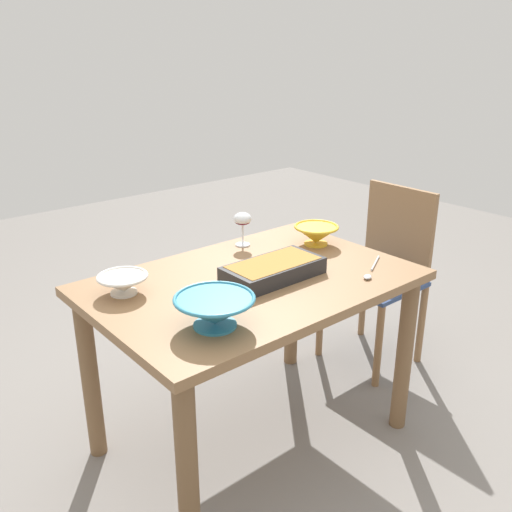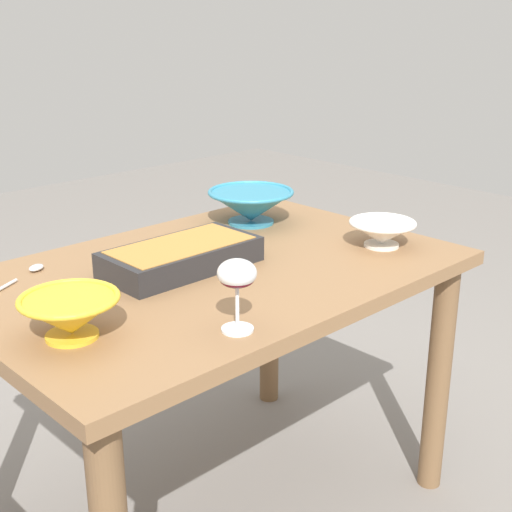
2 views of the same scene
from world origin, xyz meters
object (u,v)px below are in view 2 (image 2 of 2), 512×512
object	(u,v)px
serving_bowl	(70,314)
serving_spoon	(22,276)
wine_glass	(237,278)
casserole_dish	(181,255)
small_bowl	(382,232)
dining_table	(214,310)
mixing_bowl	(251,205)

from	to	relation	value
serving_bowl	serving_spoon	distance (m)	0.38
serving_bowl	serving_spoon	size ratio (longest dim) A/B	0.82
wine_glass	serving_spoon	xyz separation A→B (m)	(0.18, -0.57, -0.11)
casserole_dish	serving_spoon	bearing A→B (deg)	-33.38
wine_glass	serving_spoon	bearing A→B (deg)	-72.80
serving_bowl	serving_spoon	xyz separation A→B (m)	(-0.08, -0.37, -0.04)
wine_glass	casserole_dish	world-z (taller)	wine_glass
serving_bowl	casserole_dish	bearing A→B (deg)	-158.05
casserole_dish	serving_spoon	size ratio (longest dim) A/B	1.60
serving_spoon	small_bowl	bearing A→B (deg)	151.52
dining_table	casserole_dish	bearing A→B (deg)	-35.76
serving_spoon	casserole_dish	bearing A→B (deg)	146.62
small_bowl	serving_bowl	world-z (taller)	serving_bowl
wine_glass	small_bowl	bearing A→B (deg)	-168.99
dining_table	serving_bowl	world-z (taller)	serving_bowl
mixing_bowl	dining_table	bearing A→B (deg)	32.94
casserole_dish	mixing_bowl	world-z (taller)	mixing_bowl
small_bowl	serving_bowl	size ratio (longest dim) A/B	0.92
wine_glass	small_bowl	size ratio (longest dim) A/B	0.83
small_bowl	serving_spoon	size ratio (longest dim) A/B	0.75
wine_glass	serving_spoon	size ratio (longest dim) A/B	0.62
small_bowl	serving_spoon	bearing A→B (deg)	-28.48
wine_glass	small_bowl	world-z (taller)	wine_glass
wine_glass	casserole_dish	bearing A→B (deg)	-111.43
mixing_bowl	serving_bowl	xyz separation A→B (m)	(0.80, 0.33, -0.01)
dining_table	mixing_bowl	world-z (taller)	mixing_bowl
mixing_bowl	serving_spoon	distance (m)	0.72
dining_table	mixing_bowl	size ratio (longest dim) A/B	4.70
mixing_bowl	serving_bowl	size ratio (longest dim) A/B	1.31
wine_glass	serving_bowl	world-z (taller)	wine_glass
mixing_bowl	serving_bowl	bearing A→B (deg)	22.63
dining_table	mixing_bowl	xyz separation A→B (m)	(-0.34, -0.22, 0.17)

